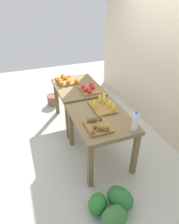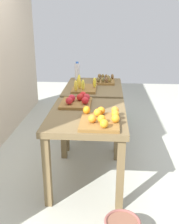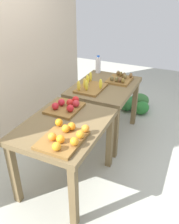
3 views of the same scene
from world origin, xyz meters
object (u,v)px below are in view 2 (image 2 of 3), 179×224
Objects in this scene: apple_bin at (78,101)px; kiwi_bin at (104,80)px; water_bottle at (77,71)px; banana_crate at (84,87)px; display_table_left at (87,124)px; watermelon_pile at (109,108)px; display_table_right at (94,94)px; orange_bin at (101,119)px.

kiwi_bin is (1.07, -0.28, -0.01)m from apple_bin.
banana_crate is at bearing -165.88° from water_bottle.
watermelon_pile is at bearing -6.38° from display_table_left.
water_bottle is at bearing 33.60° from display_table_right.
watermelon_pile is at bearing -13.76° from display_table_right.
apple_bin is 1.11× the size of kiwi_bin.
apple_bin is 1.95m from watermelon_pile.
kiwi_bin reaches higher than display_table_right.
water_bottle is (0.20, 0.43, 0.10)m from kiwi_bin.
display_table_right is 1.39m from orange_bin.
water_bottle is 0.41× the size of watermelon_pile.
display_table_left is 1.12m from display_table_right.
display_table_left is 2.60× the size of apple_bin.
apple_bin is at bearing 171.01° from display_table_right.
orange_bin reaches higher than watermelon_pile.
apple_bin is 1.10m from kiwi_bin.
banana_crate is 1.62× the size of water_bottle.
apple_bin is 1.47× the size of water_bottle.
watermelon_pile is (0.51, -0.52, -0.79)m from water_bottle.
kiwi_bin reaches higher than display_table_left.
orange_bin is 0.60m from apple_bin.
display_table_left is 1.59m from water_bottle.
apple_bin is (-0.84, 0.13, 0.16)m from display_table_right.
kiwi_bin is (1.59, 0.01, -0.01)m from orange_bin.
banana_crate is (1.15, 0.27, 0.00)m from orange_bin.
water_bottle is at bearing 64.62° from kiwi_bin.
watermelon_pile is (1.16, -0.35, -0.71)m from banana_crate.
kiwi_bin is at bearing 0.22° from orange_bin.
kiwi_bin is at bearing 173.31° from watermelon_pile.
display_table_right is 2.89× the size of kiwi_bin.
apple_bin is at bearing 28.47° from orange_bin.
orange_bin is 1.14× the size of apple_bin.
orange_bin reaches higher than display_table_left.
display_table_left is 2.89× the size of kiwi_bin.
kiwi_bin is at bearing -14.68° from apple_bin.
orange_bin reaches higher than kiwi_bin.
orange_bin is at bearing 178.07° from watermelon_pile.
apple_bin is at bearing 25.72° from display_table_left.
watermelon_pile is (0.72, -0.08, -0.70)m from kiwi_bin.
orange_bin is at bearing -166.33° from water_bottle.
orange_bin is 1.04× the size of banana_crate.
apple_bin reaches higher than kiwi_bin.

